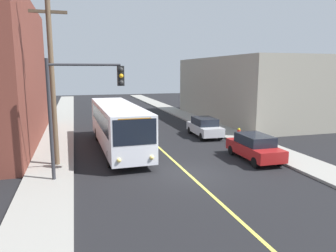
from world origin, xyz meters
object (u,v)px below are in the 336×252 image
Objects in this scene: parked_car_silver at (205,127)px; utility_pole_near at (52,68)px; city_bus at (118,124)px; traffic_signal_left_corner at (82,96)px; parked_car_red at (254,147)px; fire_hydrant at (239,133)px.

utility_pole_near is at bearing -154.21° from parked_car_silver.
traffic_signal_left_corner is (-2.48, -5.93, 2.49)m from city_bus.
city_bus is at bearing 146.64° from parked_car_red.
traffic_signal_left_corner is at bearing -61.15° from utility_pole_near.
fire_hydrant is (13.76, 3.56, -5.10)m from utility_pole_near.
traffic_signal_left_corner is at bearing -175.79° from parked_car_red.
parked_car_silver is at bearing 17.55° from city_bus.
city_bus is 6.89m from traffic_signal_left_corner.
parked_car_red is at bearing 4.21° from traffic_signal_left_corner.
parked_car_silver is at bearing 39.50° from traffic_signal_left_corner.
traffic_signal_left_corner is (-10.34, -0.76, 3.46)m from parked_car_red.
parked_car_silver is 0.44× the size of utility_pole_near.
parked_car_red is 0.44× the size of utility_pole_near.
parked_car_silver is at bearing 91.56° from parked_car_red.
parked_car_silver is at bearing 135.97° from fire_hydrant.
utility_pole_near is (-11.63, -5.62, 4.84)m from parked_car_silver.
utility_pole_near is 11.97× the size of fire_hydrant.
city_bus is 1.21× the size of utility_pole_near.
parked_car_red and parked_car_silver have the same top height.
parked_car_silver is 2.97m from fire_hydrant.
city_bus is 14.53× the size of fire_hydrant.
city_bus is 8.08m from parked_car_silver.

